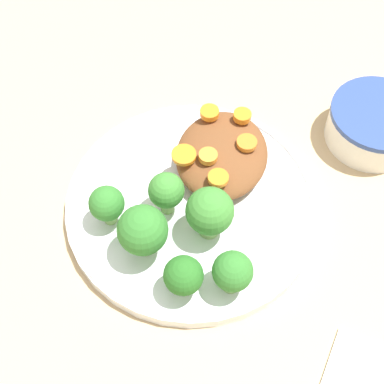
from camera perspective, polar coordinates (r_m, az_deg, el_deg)
The scene contains 16 objects.
ground_plane at distance 0.53m, azimuth 0.00°, elevation -1.71°, with size 4.00×4.00×0.00m, color tan.
plate at distance 0.53m, azimuth 0.00°, elevation -1.17°, with size 0.25×0.25×0.02m.
dip_bowl at distance 0.60m, azimuth 18.97°, elevation 6.99°, with size 0.10×0.10×0.04m.
stew_mound at distance 0.53m, azimuth 3.20°, elevation 4.01°, with size 0.11×0.09×0.03m, color brown.
broccoli_floret_0 at distance 0.49m, azimuth -2.75°, elevation 0.05°, with size 0.03×0.03×0.05m.
broccoli_floret_1 at distance 0.47m, azimuth 1.90°, elevation -2.18°, with size 0.04×0.04×0.06m.
broccoli_floret_2 at distance 0.49m, azimuth -9.07°, elevation -1.31°, with size 0.03×0.03×0.05m.
broccoli_floret_3 at distance 0.46m, azimuth -5.28°, elevation -4.14°, with size 0.05×0.05×0.06m.
broccoli_floret_4 at distance 0.46m, azimuth 4.34°, elevation -8.54°, with size 0.04×0.04×0.05m.
broccoli_floret_5 at distance 0.45m, azimuth -0.92°, elevation -8.96°, with size 0.03×0.03×0.05m.
carrot_slice_0 at distance 0.51m, azimuth 1.73°, elevation 3.84°, with size 0.02×0.02×0.01m, color orange.
carrot_slice_1 at distance 0.54m, azimuth 2.16°, elevation 8.41°, with size 0.02×0.02×0.01m, color orange.
carrot_slice_2 at distance 0.50m, azimuth 2.81°, elevation 1.52°, with size 0.02×0.02×0.00m, color orange.
carrot_slice_3 at distance 0.51m, azimuth -0.88°, elevation 3.97°, with size 0.02×0.02×0.00m, color orange.
carrot_slice_4 at distance 0.52m, azimuth 5.86°, elevation 5.24°, with size 0.02×0.02×0.01m, color orange.
carrot_slice_5 at distance 0.54m, azimuth 5.38°, elevation 8.10°, with size 0.02×0.02×0.01m, color orange.
Camera 1 is at (-0.27, -0.06, 0.46)m, focal length 50.00 mm.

